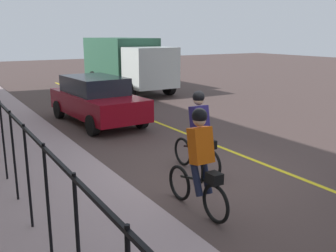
# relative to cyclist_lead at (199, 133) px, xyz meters

# --- Properties ---
(ground_plane) EXTENTS (80.00, 80.00, 0.00)m
(ground_plane) POSITION_rel_cyclist_lead_xyz_m (-0.20, -0.06, -0.91)
(ground_plane) COLOR #4A3935
(lane_line_centre) EXTENTS (36.00, 0.12, 0.01)m
(lane_line_centre) POSITION_rel_cyclist_lead_xyz_m (-0.20, -1.66, -0.91)
(lane_line_centre) COLOR yellow
(lane_line_centre) RESTS_ON ground
(sidewalk) EXTENTS (40.00, 3.20, 0.15)m
(sidewalk) POSITION_rel_cyclist_lead_xyz_m (-0.20, 3.34, -0.84)
(sidewalk) COLOR #A68C8F
(sidewalk) RESTS_ON ground
(iron_fence) EXTENTS (14.97, 0.04, 1.60)m
(iron_fence) POSITION_rel_cyclist_lead_xyz_m (0.80, 3.74, 0.34)
(iron_fence) COLOR black
(iron_fence) RESTS_ON sidewalk
(cyclist_lead) EXTENTS (1.71, 0.37, 1.83)m
(cyclist_lead) POSITION_rel_cyclist_lead_xyz_m (0.00, 0.00, 0.00)
(cyclist_lead) COLOR black
(cyclist_lead) RESTS_ON ground
(cyclist_follow) EXTENTS (1.71, 0.37, 1.83)m
(cyclist_follow) POSITION_rel_cyclist_lead_xyz_m (-1.58, 1.11, 0.00)
(cyclist_follow) COLOR black
(cyclist_follow) RESTS_ON ground
(parked_sedan_rear) EXTENTS (4.50, 2.13, 1.58)m
(parked_sedan_rear) POSITION_rel_cyclist_lead_xyz_m (5.83, 0.12, -0.09)
(parked_sedan_rear) COLOR maroon
(parked_sedan_rear) RESTS_ON ground
(box_truck_background) EXTENTS (6.74, 2.61, 2.78)m
(box_truck_background) POSITION_rel_cyclist_lead_xyz_m (12.28, -4.04, 0.64)
(box_truck_background) COLOR #29543E
(box_truck_background) RESTS_ON ground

